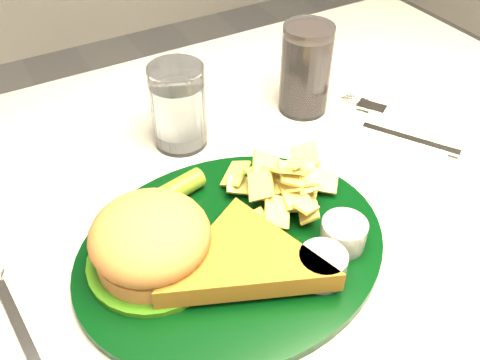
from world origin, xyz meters
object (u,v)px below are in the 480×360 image
object	(u,v)px
cola_glass	(306,69)
fork_napkin	(405,135)
dinner_plate	(232,227)
water_glass	(178,106)

from	to	relation	value
cola_glass	fork_napkin	xyz separation A→B (m)	(0.08, -0.13, -0.06)
cola_glass	fork_napkin	size ratio (longest dim) A/B	0.74
dinner_plate	cola_glass	bearing A→B (deg)	38.30
dinner_plate	cola_glass	distance (m)	0.30
water_glass	fork_napkin	xyz separation A→B (m)	(0.27, -0.15, -0.05)
dinner_plate	fork_napkin	xyz separation A→B (m)	(0.31, 0.06, -0.03)
fork_napkin	dinner_plate	bearing A→B (deg)	160.04
dinner_plate	cola_glass	xyz separation A→B (m)	(0.23, 0.20, 0.03)
dinner_plate	water_glass	size ratio (longest dim) A/B	3.03
water_glass	cola_glass	xyz separation A→B (m)	(0.19, -0.01, 0.01)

